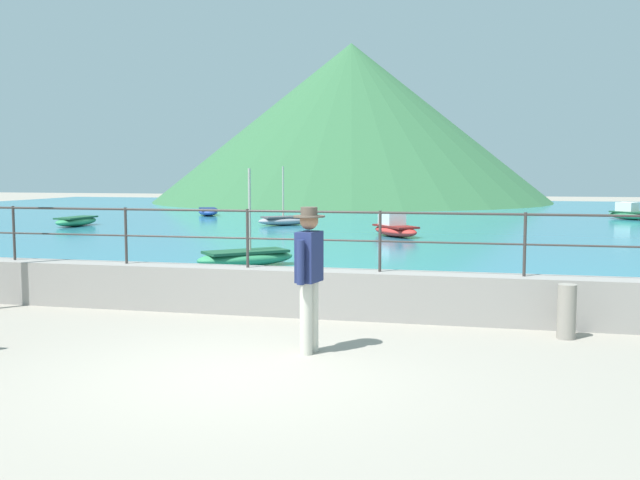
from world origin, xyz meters
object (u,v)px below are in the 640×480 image
object	(u,v)px
person_walking	(309,272)
bollard	(567,312)
boat_1	(76,221)
boat_5	(208,211)
boat_4	(286,220)
boat_3	(631,214)
boat_0	(246,257)
boat_2	(395,228)

from	to	relation	value
person_walking	bollard	xyz separation A→B (m)	(3.07, 1.49, -0.62)
boat_1	boat_5	size ratio (longest dim) A/B	0.95
bollard	boat_4	distance (m)	19.87
boat_1	boat_3	world-z (taller)	boat_3
boat_3	boat_5	distance (m)	19.50
boat_0	boat_2	world-z (taller)	boat_0
boat_0	boat_4	world-z (taller)	boat_4
bollard	boat_2	size ratio (longest dim) A/B	0.30
boat_4	boat_5	world-z (taller)	boat_4
person_walking	boat_5	size ratio (longest dim) A/B	0.71
boat_5	boat_4	bearing A→B (deg)	-44.55
boat_2	boat_5	bearing A→B (deg)	138.06
boat_3	boat_4	distance (m)	15.56
boat_2	boat_5	world-z (taller)	boat_2
boat_2	person_walking	bearing A→B (deg)	-86.27
boat_2	boat_4	size ratio (longest dim) A/B	1.02
boat_4	boat_5	xyz separation A→B (m)	(-5.48, 5.40, -0.01)
boat_3	boat_4	size ratio (longest dim) A/B	0.98
boat_0	boat_2	bearing A→B (deg)	75.07
person_walking	boat_5	world-z (taller)	person_walking
boat_0	boat_5	distance (m)	19.44
boat_3	boat_5	size ratio (longest dim) A/B	0.93
bollard	boat_5	bearing A→B (deg)	121.91
boat_5	boat_1	bearing A→B (deg)	-107.11
boat_0	boat_3	xyz separation A→B (m)	(11.33, 19.14, 0.06)
person_walking	boat_4	size ratio (longest dim) A/B	0.75
boat_3	boat_4	world-z (taller)	boat_4
person_walking	boat_4	bearing A→B (deg)	106.95
boat_3	boat_4	xyz separation A→B (m)	(-13.96, -6.87, -0.06)
person_walking	boat_1	xyz separation A→B (m)	(-13.71, 16.95, -0.72)
boat_0	boat_3	size ratio (longest dim) A/B	1.00
person_walking	boat_3	distance (m)	27.34
boat_0	boat_4	distance (m)	12.55
boat_1	boat_2	size ratio (longest dim) A/B	0.98
boat_1	boat_4	distance (m)	8.17
boat_3	boat_2	bearing A→B (deg)	-130.19
boat_0	bollard	bearing A→B (deg)	-41.01
boat_0	boat_5	xyz separation A→B (m)	(-8.11, 17.66, -0.01)
bollard	boat_4	xyz separation A→B (m)	(-8.93, 17.75, -0.09)
boat_2	bollard	bearing A→B (deg)	-73.62
boat_1	boat_5	distance (m)	8.04
bollard	person_walking	bearing A→B (deg)	-154.14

